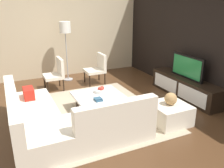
# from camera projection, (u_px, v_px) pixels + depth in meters

# --- Properties ---
(ground_plane) EXTENTS (14.00, 14.00, 0.00)m
(ground_plane) POSITION_uv_depth(u_px,v_px,m) (97.00, 114.00, 5.12)
(ground_plane) COLOR #4C301C
(feature_wall_back) EXTENTS (6.40, 0.12, 2.80)m
(feature_wall_back) POSITION_uv_depth(u_px,v_px,m) (200.00, 41.00, 5.73)
(feature_wall_back) COLOR black
(feature_wall_back) RESTS_ON ground
(side_wall_left) EXTENTS (0.12, 5.20, 2.80)m
(side_wall_left) POSITION_uv_depth(u_px,v_px,m) (65.00, 32.00, 7.46)
(side_wall_left) COLOR #C6B28E
(side_wall_left) RESTS_ON ground
(area_rug) EXTENTS (3.13, 2.60, 0.01)m
(area_rug) POSITION_uv_depth(u_px,v_px,m) (96.00, 112.00, 5.20)
(area_rug) COLOR tan
(area_rug) RESTS_ON ground
(media_console) EXTENTS (2.14, 0.50, 0.50)m
(media_console) POSITION_uv_depth(u_px,v_px,m) (185.00, 87.00, 5.99)
(media_console) COLOR black
(media_console) RESTS_ON ground
(television) EXTENTS (1.06, 0.06, 0.57)m
(television) POSITION_uv_depth(u_px,v_px,m) (187.00, 67.00, 5.81)
(television) COLOR black
(television) RESTS_ON media_console
(sectional_couch) EXTENTS (2.33, 2.29, 0.83)m
(sectional_couch) POSITION_uv_depth(u_px,v_px,m) (61.00, 121.00, 4.24)
(sectional_couch) COLOR beige
(sectional_couch) RESTS_ON ground
(coffee_table) EXTENTS (1.07, 1.03, 0.38)m
(coffee_table) POSITION_uv_depth(u_px,v_px,m) (100.00, 103.00, 5.17)
(coffee_table) COLOR black
(coffee_table) RESTS_ON ground
(accent_chair_near) EXTENTS (0.56, 0.50, 0.87)m
(accent_chair_near) POSITION_uv_depth(u_px,v_px,m) (56.00, 72.00, 6.43)
(accent_chair_near) COLOR black
(accent_chair_near) RESTS_ON ground
(floor_lamp) EXTENTS (0.33, 0.33, 1.76)m
(floor_lamp) POSITION_uv_depth(u_px,v_px,m) (65.00, 31.00, 6.87)
(floor_lamp) COLOR #A5A5AA
(floor_lamp) RESTS_ON ground
(ottoman) EXTENTS (0.70, 0.70, 0.40)m
(ottoman) POSITION_uv_depth(u_px,v_px,m) (169.00, 114.00, 4.70)
(ottoman) COLOR beige
(ottoman) RESTS_ON ground
(fruit_bowl) EXTENTS (0.28, 0.28, 0.14)m
(fruit_bowl) POSITION_uv_depth(u_px,v_px,m) (101.00, 90.00, 5.29)
(fruit_bowl) COLOR silver
(fruit_bowl) RESTS_ON coffee_table
(accent_chair_far) EXTENTS (0.54, 0.55, 0.87)m
(accent_chair_far) POSITION_uv_depth(u_px,v_px,m) (98.00, 67.00, 6.94)
(accent_chair_far) COLOR black
(accent_chair_far) RESTS_ON ground
(decorative_ball) EXTENTS (0.25, 0.25, 0.25)m
(decorative_ball) POSITION_uv_depth(u_px,v_px,m) (171.00, 99.00, 4.60)
(decorative_ball) COLOR #AD8451
(decorative_ball) RESTS_ON ottoman
(book_stack) EXTENTS (0.18, 0.15, 0.05)m
(book_stack) POSITION_uv_depth(u_px,v_px,m) (98.00, 99.00, 4.87)
(book_stack) COLOR #2D516B
(book_stack) RESTS_ON coffee_table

